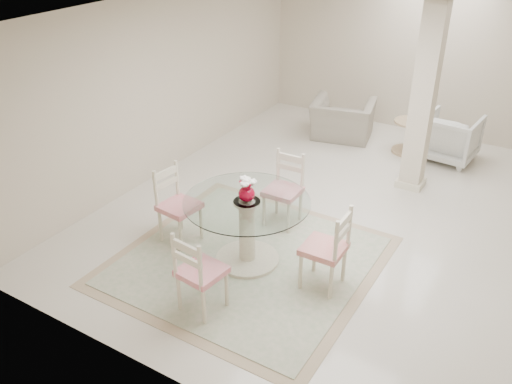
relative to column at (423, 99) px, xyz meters
The scene contains 13 objects.
ground 1.94m from the column, 111.04° to the right, with size 7.00×7.00×0.00m, color silver.
room_shell 1.48m from the column, 111.04° to the right, with size 6.02×7.02×2.71m.
column is the anchor object (origin of this frame).
area_rug 3.39m from the column, 110.27° to the right, with size 2.90×2.90×0.02m.
dining_table 3.25m from the column, 110.27° to the right, with size 1.44×1.44×0.83m.
red_vase 3.14m from the column, 110.25° to the right, with size 0.22×0.21×0.29m.
dining_chair_east 2.97m from the column, 91.16° to the right, with size 0.45×0.45×1.10m.
dining_chair_north 2.35m from the column, 120.69° to the right, with size 0.44×0.45×1.08m.
dining_chair_west 3.71m from the column, 125.31° to the right, with size 0.48×0.48×1.09m.
dining_chair_south 4.15m from the column, 104.77° to the right, with size 0.47×0.47×1.07m.
recliner_taupe 2.24m from the column, 144.66° to the left, with size 1.06×0.92×0.69m, color gray.
armchair_white 1.58m from the column, 79.16° to the left, with size 0.82×0.84×0.77m, color white.
side_table 1.63m from the column, 109.94° to the left, with size 0.54×0.54×0.56m.
Camera 1 is at (2.24, -6.08, 3.85)m, focal length 38.00 mm.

